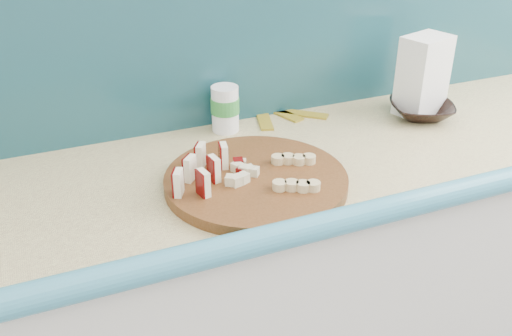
{
  "coord_description": "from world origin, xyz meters",
  "views": [
    {
      "loc": [
        -0.57,
        0.34,
        1.59
      ],
      "look_at": [
        -0.12,
        1.41,
        0.96
      ],
      "focal_mm": 40.0,
      "sensor_mm": 36.0,
      "label": 1
    }
  ],
  "objects": [
    {
      "name": "canister",
      "position": [
        -0.08,
        1.72,
        0.98
      ],
      "size": [
        0.08,
        0.08,
        0.13
      ],
      "rotation": [
        0.0,
        0.0,
        -0.28
      ],
      "color": "white",
      "rests_on": "kitchen_counter"
    },
    {
      "name": "cutting_board",
      "position": [
        -0.12,
        1.41,
        0.92
      ],
      "size": [
        0.56,
        0.56,
        0.03
      ],
      "primitive_type": "cylinder",
      "rotation": [
        0.0,
        0.0,
        -0.4
      ],
      "color": "#47270F",
      "rests_on": "kitchen_counter"
    },
    {
      "name": "banana_slices",
      "position": [
        -0.04,
        1.37,
        0.95
      ],
      "size": [
        0.15,
        0.18,
        0.02
      ],
      "color": "#CDB47D",
      "rests_on": "cutting_board"
    },
    {
      "name": "apple_chunks",
      "position": [
        -0.15,
        1.42,
        0.95
      ],
      "size": [
        0.07,
        0.07,
        0.02
      ],
      "color": "beige",
      "rests_on": "cutting_board"
    },
    {
      "name": "brown_bowl",
      "position": [
        0.48,
        1.59,
        0.93
      ],
      "size": [
        0.24,
        0.24,
        0.04
      ],
      "primitive_type": "imported",
      "rotation": [
        0.0,
        0.0,
        -0.39
      ],
      "color": "black",
      "rests_on": "kitchen_counter"
    },
    {
      "name": "apple_wedges",
      "position": [
        -0.25,
        1.44,
        0.97
      ],
      "size": [
        0.17,
        0.17,
        0.06
      ],
      "color": "#FBEDC9",
      "rests_on": "cutting_board"
    },
    {
      "name": "kitchen_counter",
      "position": [
        0.1,
        1.5,
        0.46
      ],
      "size": [
        2.2,
        0.63,
        0.91
      ],
      "color": "silver",
      "rests_on": "ground"
    },
    {
      "name": "banana_peel",
      "position": [
        0.1,
        1.76,
        0.91
      ],
      "size": [
        0.23,
        0.19,
        0.01
      ],
      "rotation": [
        0.0,
        0.0,
        0.17
      ],
      "color": "gold",
      "rests_on": "kitchen_counter"
    },
    {
      "name": "flour_bag",
      "position": [
        0.49,
        1.62,
        1.03
      ],
      "size": [
        0.16,
        0.13,
        0.23
      ],
      "primitive_type": "cube",
      "rotation": [
        0.0,
        0.0,
        0.29
      ],
      "color": "white",
      "rests_on": "kitchen_counter"
    },
    {
      "name": "backsplash",
      "position": [
        0.1,
        1.79,
        1.16
      ],
      "size": [
        2.2,
        0.02,
        0.5
      ],
      "primitive_type": "cube",
      "color": "teal",
      "rests_on": "kitchen_counter"
    }
  ]
}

